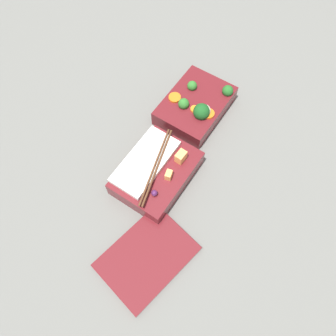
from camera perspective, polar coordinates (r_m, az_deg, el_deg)
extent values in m
plane|color=slate|center=(0.88, 1.48, 4.47)|extent=(3.00, 3.00, 0.00)
cube|color=maroon|center=(0.92, 4.75, 10.75)|extent=(0.21, 0.15, 0.05)
sphere|color=#2D7028|center=(0.88, 2.74, 11.12)|extent=(0.03, 0.03, 0.03)
sphere|color=#236023|center=(0.92, 10.35, 13.10)|extent=(0.03, 0.03, 0.03)
sphere|color=#2D7028|center=(0.93, 4.22, 14.09)|extent=(0.03, 0.03, 0.03)
sphere|color=#19511E|center=(0.87, 5.85, 9.74)|extent=(0.04, 0.04, 0.04)
cylinder|color=orange|center=(0.88, 4.44, 10.31)|extent=(0.03, 0.03, 0.01)
cylinder|color=orange|center=(0.88, 6.99, 9.39)|extent=(0.04, 0.04, 0.01)
cylinder|color=orange|center=(0.90, 1.18, 12.17)|extent=(0.05, 0.05, 0.01)
sphere|color=beige|center=(0.87, 6.40, 9.90)|extent=(0.03, 0.03, 0.03)
cube|color=maroon|center=(0.81, -2.00, -0.91)|extent=(0.21, 0.15, 0.05)
cube|color=white|center=(0.79, -3.96, 1.18)|extent=(0.18, 0.09, 0.01)
cube|color=#F4A356|center=(0.79, 2.25, 2.00)|extent=(0.03, 0.02, 0.03)
cube|color=#F4A356|center=(0.77, 0.12, -1.21)|extent=(0.02, 0.02, 0.02)
sphere|color=#4C1E4C|center=(0.75, -2.39, -4.37)|extent=(0.01, 0.01, 0.01)
cylinder|color=#56331E|center=(0.78, -2.33, 0.41)|extent=(0.21, 0.06, 0.01)
cylinder|color=#56331E|center=(0.77, -1.84, 0.27)|extent=(0.21, 0.06, 0.01)
cube|color=maroon|center=(0.76, -3.66, -15.20)|extent=(0.23, 0.19, 0.01)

